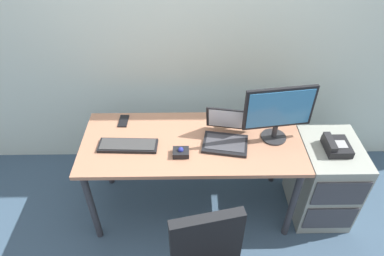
{
  "coord_description": "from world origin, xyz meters",
  "views": [
    {
      "loc": [
        -0.03,
        -1.8,
        2.36
      ],
      "look_at": [
        0.0,
        0.0,
        0.86
      ],
      "focal_mm": 31.77,
      "sensor_mm": 36.0,
      "label": 1
    }
  ],
  "objects": [
    {
      "name": "file_cabinet",
      "position": [
        1.03,
        -0.03,
        0.34
      ],
      "size": [
        0.42,
        0.53,
        0.68
      ],
      "color": "gray",
      "rests_on": "ground"
    },
    {
      "name": "coffee_mug",
      "position": [
        0.29,
        0.18,
        0.78
      ],
      "size": [
        0.1,
        0.09,
        0.09
      ],
      "color": "#528551",
      "rests_on": "desk"
    },
    {
      "name": "desk",
      "position": [
        0.0,
        0.0,
        0.65
      ],
      "size": [
        1.57,
        0.67,
        0.74
      ],
      "color": "#A36F53",
      "rests_on": "ground"
    },
    {
      "name": "cell_phone",
      "position": [
        -0.52,
        0.23,
        0.74
      ],
      "size": [
        0.07,
        0.14,
        0.01
      ],
      "primitive_type": "cube",
      "rotation": [
        0.0,
        0.0,
        -0.03
      ],
      "color": "black",
      "rests_on": "desk"
    },
    {
      "name": "monitor_main",
      "position": [
        0.59,
        0.03,
        0.98
      ],
      "size": [
        0.49,
        0.18,
        0.42
      ],
      "color": "#262628",
      "rests_on": "desk"
    },
    {
      "name": "ground_plane",
      "position": [
        0.0,
        0.0,
        0.0
      ],
      "size": [
        8.0,
        8.0,
        0.0
      ],
      "primitive_type": "plane",
      "color": "#354A5F"
    },
    {
      "name": "back_wall",
      "position": [
        0.0,
        0.69,
        1.4
      ],
      "size": [
        6.0,
        0.1,
        2.8
      ],
      "primitive_type": "cube",
      "color": "silver",
      "rests_on": "ground"
    },
    {
      "name": "trackball_mouse",
      "position": [
        -0.08,
        -0.14,
        0.76
      ],
      "size": [
        0.11,
        0.09,
        0.07
      ],
      "color": "black",
      "rests_on": "desk"
    },
    {
      "name": "desk_phone",
      "position": [
        1.02,
        -0.05,
        0.72
      ],
      "size": [
        0.17,
        0.2,
        0.09
      ],
      "color": "black",
      "rests_on": "file_cabinet"
    },
    {
      "name": "keyboard",
      "position": [
        -0.45,
        -0.06,
        0.75
      ],
      "size": [
        0.42,
        0.15,
        0.03
      ],
      "color": "black",
      "rests_on": "desk"
    },
    {
      "name": "laptop",
      "position": [
        0.24,
        0.0,
        0.79
      ],
      "size": [
        0.36,
        0.34,
        0.23
      ],
      "color": "black",
      "rests_on": "desk"
    }
  ]
}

